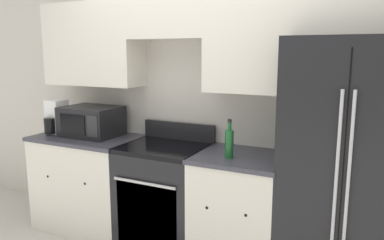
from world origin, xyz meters
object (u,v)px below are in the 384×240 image
object	(u,v)px
bottle	(229,143)
refrigerator	(346,168)
oven_range	(165,196)
microwave	(92,121)

from	to	relation	value
bottle	refrigerator	bearing A→B (deg)	11.14
refrigerator	oven_range	bearing A→B (deg)	-177.74
refrigerator	bottle	xyz separation A→B (m)	(-0.83, -0.16, 0.13)
refrigerator	microwave	bearing A→B (deg)	-179.68
oven_range	microwave	xyz separation A→B (m)	(-0.84, 0.05, 0.60)
refrigerator	microwave	size ratio (longest dim) A/B	3.43
oven_range	bottle	xyz separation A→B (m)	(0.64, -0.11, 0.58)
oven_range	bottle	bearing A→B (deg)	-9.33
oven_range	bottle	world-z (taller)	bottle
oven_range	microwave	distance (m)	1.03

